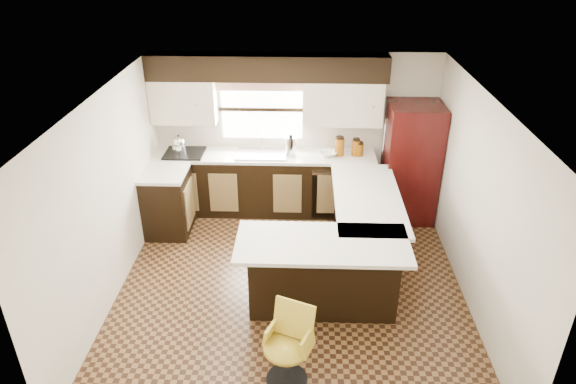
{
  "coord_description": "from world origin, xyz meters",
  "views": [
    {
      "loc": [
        0.14,
        -5.11,
        4.01
      ],
      "look_at": [
        -0.05,
        0.45,
        1.08
      ],
      "focal_mm": 32.0,
      "sensor_mm": 36.0,
      "label": 1
    }
  ],
  "objects_px": {
    "peninsula_return": "(323,274)",
    "bar_chair": "(287,349)",
    "refrigerator": "(410,163)",
    "peninsula_long": "(361,230)"
  },
  "relations": [
    {
      "from": "peninsula_long",
      "to": "refrigerator",
      "type": "bearing_deg",
      "value": 55.99
    },
    {
      "from": "peninsula_long",
      "to": "peninsula_return",
      "type": "relative_size",
      "value": 1.18
    },
    {
      "from": "peninsula_return",
      "to": "refrigerator",
      "type": "distance_m",
      "value": 2.57
    },
    {
      "from": "peninsula_return",
      "to": "bar_chair",
      "type": "distance_m",
      "value": 1.2
    },
    {
      "from": "refrigerator",
      "to": "bar_chair",
      "type": "bearing_deg",
      "value": -117.19
    },
    {
      "from": "refrigerator",
      "to": "peninsula_long",
      "type": "bearing_deg",
      "value": -124.01
    },
    {
      "from": "peninsula_long",
      "to": "bar_chair",
      "type": "xyz_separation_m",
      "value": [
        -0.9,
        -2.12,
        -0.03
      ]
    },
    {
      "from": "peninsula_long",
      "to": "refrigerator",
      "type": "xyz_separation_m",
      "value": [
        0.8,
        1.19,
        0.43
      ]
    },
    {
      "from": "refrigerator",
      "to": "bar_chair",
      "type": "distance_m",
      "value": 3.74
    },
    {
      "from": "peninsula_long",
      "to": "bar_chair",
      "type": "distance_m",
      "value": 2.3
    }
  ]
}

